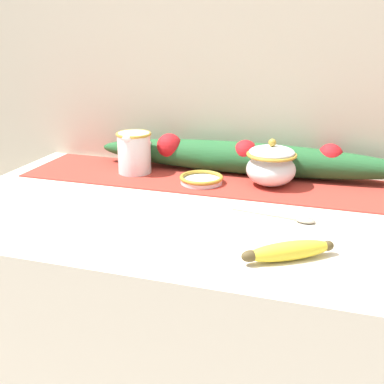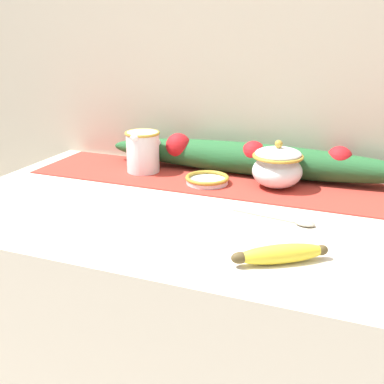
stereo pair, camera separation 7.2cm
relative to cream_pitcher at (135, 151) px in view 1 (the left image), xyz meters
The scene contains 9 objects.
countertop 0.62m from the cream_pitcher, 34.47° to the right, with size 1.28×0.67×0.87m, color beige.
back_wall 0.43m from the cream_pitcher, 27.31° to the left, with size 2.08×0.04×2.40m, color #B7AD99.
table_runner 0.30m from the cream_pitcher, ahead, with size 1.18×0.25×0.00m, color #B23328.
cream_pitcher is the anchor object (origin of this frame).
sugar_bowl 0.38m from the cream_pitcher, ahead, with size 0.13×0.13×0.12m.
small_dish 0.21m from the cream_pitcher, 10.56° to the right, with size 0.11×0.11×0.02m.
banana 0.62m from the cream_pitcher, 40.48° to the right, with size 0.16×0.12×0.03m.
spoon 0.53m from the cream_pitcher, 24.68° to the right, with size 0.19×0.04×0.01m.
poinsettia_garland 0.31m from the cream_pitcher, 15.03° to the left, with size 0.87×0.10×0.10m.
Camera 1 is at (0.24, -0.98, 1.27)m, focal length 45.00 mm.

